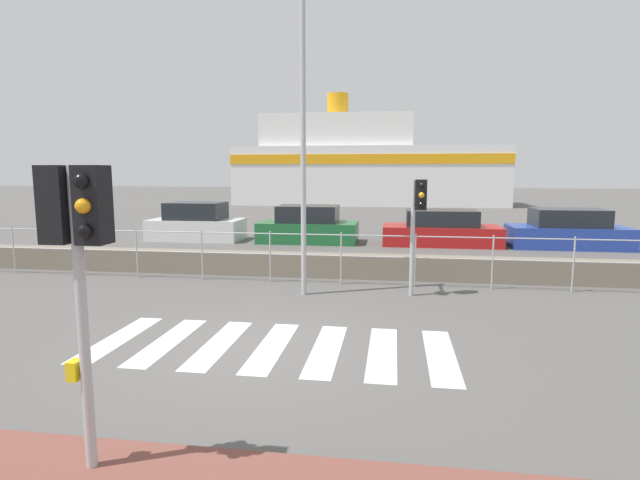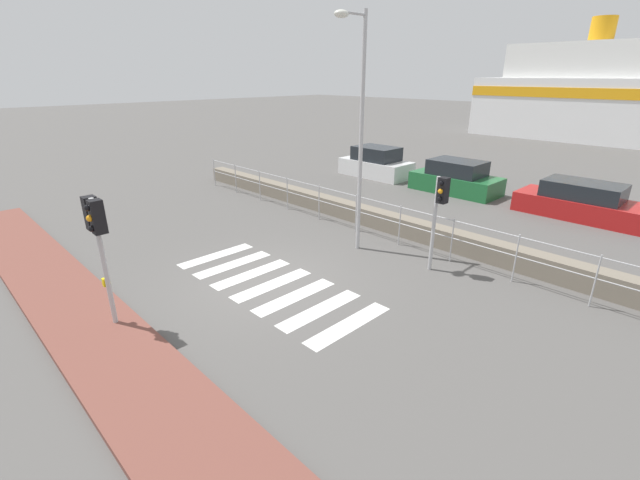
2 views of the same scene
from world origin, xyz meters
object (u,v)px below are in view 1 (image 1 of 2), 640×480
(ferry_boat, at_px, (362,167))
(parked_car_blue, at_px, (568,231))
(parked_car_red, at_px, (441,230))
(streetlamp, at_px, (301,112))
(parked_car_white, at_px, (197,224))
(parked_car_green, at_px, (308,227))
(traffic_light_far, at_px, (418,211))
(traffic_light_near, at_px, (77,238))

(ferry_boat, xyz_separation_m, parked_car_blue, (9.20, -23.57, -2.59))
(parked_car_red, relative_size, parked_car_blue, 1.06)
(streetlamp, bearing_deg, parked_car_white, 124.98)
(streetlamp, bearing_deg, ferry_boat, 91.27)
(parked_car_white, height_order, parked_car_green, parked_car_white)
(traffic_light_far, relative_size, parked_car_white, 0.70)
(streetlamp, distance_m, ferry_boat, 32.30)
(traffic_light_near, relative_size, streetlamp, 0.43)
(traffic_light_near, xyz_separation_m, parked_car_green, (-0.67, 15.70, -1.64))
(traffic_light_far, bearing_deg, traffic_light_near, -113.79)
(traffic_light_far, bearing_deg, ferry_boat, 95.90)
(ferry_boat, bearing_deg, parked_car_red, -79.01)
(traffic_light_near, height_order, parked_car_red, traffic_light_near)
(streetlamp, height_order, parked_car_red, streetlamp)
(parked_car_red, distance_m, parked_car_blue, 4.62)
(traffic_light_near, relative_size, parked_car_green, 0.74)
(streetlamp, bearing_deg, parked_car_blue, 45.74)
(traffic_light_near, xyz_separation_m, ferry_boat, (-0.02, 39.27, 0.95))
(streetlamp, relative_size, ferry_boat, 0.30)
(ferry_boat, xyz_separation_m, parked_car_red, (4.58, -23.57, -2.63))
(parked_car_green, distance_m, parked_car_red, 5.23)
(parked_car_green, bearing_deg, parked_car_blue, 0.00)
(traffic_light_far, xyz_separation_m, parked_car_red, (1.29, 8.27, -1.37))
(parked_car_blue, bearing_deg, parked_car_white, -180.00)
(parked_car_green, bearing_deg, streetlamp, -81.05)
(ferry_boat, bearing_deg, parked_car_blue, -68.69)
(traffic_light_near, bearing_deg, ferry_boat, 90.02)
(traffic_light_near, height_order, traffic_light_far, traffic_light_near)
(traffic_light_far, distance_m, parked_car_blue, 10.25)
(parked_car_blue, bearing_deg, traffic_light_far, -125.54)
(traffic_light_far, distance_m, parked_car_red, 8.48)
(traffic_light_near, height_order, parked_car_white, traffic_light_near)
(traffic_light_far, height_order, streetlamp, streetlamp)
(ferry_boat, relative_size, parked_car_red, 5.05)
(ferry_boat, xyz_separation_m, parked_car_green, (-0.65, -23.57, -2.58))
(parked_car_white, bearing_deg, ferry_boat, 77.16)
(parked_car_blue, bearing_deg, parked_car_red, 180.00)
(parked_car_white, bearing_deg, streetlamp, -55.02)
(traffic_light_far, bearing_deg, parked_car_white, 136.35)
(traffic_light_near, bearing_deg, parked_car_blue, 59.67)
(traffic_light_near, bearing_deg, traffic_light_far, 66.21)
(parked_car_green, bearing_deg, parked_car_red, 0.00)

